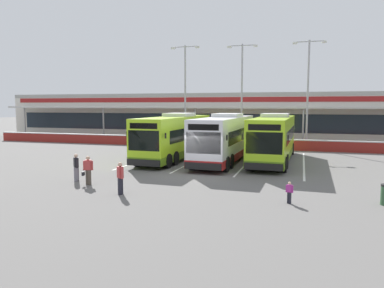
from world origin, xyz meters
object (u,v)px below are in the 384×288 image
(pedestrian_in_dark_coat, at_px, (120,177))
(lamp_post_east, at_px, (308,87))
(coach_bus_leftmost, at_px, (175,137))
(pedestrian_child, at_px, (289,192))
(coach_bus_centre, at_px, (274,139))
(lamp_post_west, at_px, (185,89))
(pedestrian_near_bin, at_px, (76,166))
(lamp_post_centre, at_px, (242,88))
(pedestrian_with_handbag, at_px, (88,170))
(coach_bus_left_centre, at_px, (225,139))

(pedestrian_in_dark_coat, distance_m, lamp_post_east, 25.55)
(coach_bus_leftmost, bearing_deg, pedestrian_child, -50.78)
(pedestrian_child, xyz_separation_m, lamp_post_east, (0.93, 22.58, 5.75))
(coach_bus_centre, bearing_deg, lamp_post_west, 137.53)
(pedestrian_near_bin, relative_size, lamp_post_centre, 0.15)
(coach_bus_leftmost, bearing_deg, pedestrian_in_dark_coat, -83.19)
(pedestrian_child, bearing_deg, coach_bus_centre, 97.53)
(lamp_post_centre, bearing_deg, pedestrian_child, -75.59)
(pedestrian_child, bearing_deg, lamp_post_centre, 104.41)
(lamp_post_east, bearing_deg, lamp_post_centre, 176.09)
(pedestrian_with_handbag, height_order, pedestrian_near_bin, same)
(pedestrian_with_handbag, bearing_deg, lamp_post_west, 93.09)
(lamp_post_west, bearing_deg, coach_bus_left_centre, -57.46)
(pedestrian_in_dark_coat, distance_m, pedestrian_near_bin, 4.51)
(coach_bus_leftmost, height_order, coach_bus_left_centre, same)
(pedestrian_with_handbag, relative_size, lamp_post_east, 0.15)
(coach_bus_leftmost, relative_size, lamp_post_centre, 1.11)
(lamp_post_centre, distance_m, lamp_post_east, 6.87)
(pedestrian_in_dark_coat, relative_size, pedestrian_child, 1.61)
(coach_bus_leftmost, xyz_separation_m, pedestrian_child, (9.63, -11.80, -1.24))
(pedestrian_near_bin, distance_m, lamp_post_east, 25.45)
(coach_bus_centre, relative_size, lamp_post_centre, 1.11)
(coach_bus_left_centre, height_order, coach_bus_centre, same)
(coach_bus_left_centre, relative_size, pedestrian_child, 12.16)
(coach_bus_left_centre, distance_m, pedestrian_near_bin, 12.22)
(coach_bus_centre, bearing_deg, coach_bus_left_centre, -165.61)
(coach_bus_leftmost, xyz_separation_m, lamp_post_west, (-2.45, 10.28, 4.50))
(coach_bus_leftmost, bearing_deg, pedestrian_with_handbag, -96.76)
(coach_bus_leftmost, relative_size, coach_bus_left_centre, 1.00)
(lamp_post_west, bearing_deg, pedestrian_near_bin, -90.12)
(pedestrian_child, bearing_deg, lamp_post_west, 118.70)
(coach_bus_left_centre, distance_m, pedestrian_with_handbag, 12.17)
(coach_bus_leftmost, distance_m, pedestrian_near_bin, 10.71)
(lamp_post_centre, bearing_deg, coach_bus_leftmost, -108.24)
(coach_bus_centre, height_order, lamp_post_centre, lamp_post_centre)
(pedestrian_in_dark_coat, relative_size, lamp_post_west, 0.15)
(coach_bus_centre, bearing_deg, lamp_post_centre, 112.08)
(pedestrian_child, distance_m, lamp_post_east, 23.32)
(pedestrian_child, bearing_deg, pedestrian_near_bin, 173.32)
(coach_bus_centre, bearing_deg, pedestrian_child, -82.47)
(pedestrian_with_handbag, xyz_separation_m, pedestrian_child, (10.94, -0.79, -0.32))
(coach_bus_leftmost, xyz_separation_m, pedestrian_with_handbag, (-1.31, -11.01, -0.93))
(pedestrian_in_dark_coat, bearing_deg, coach_bus_left_centre, 77.32)
(lamp_post_centre, bearing_deg, lamp_post_west, -171.04)
(coach_bus_left_centre, bearing_deg, lamp_post_east, 60.16)
(coach_bus_leftmost, bearing_deg, pedestrian_near_bin, -103.52)
(pedestrian_with_handbag, relative_size, lamp_post_centre, 0.15)
(pedestrian_with_handbag, height_order, lamp_post_east, lamp_post_east)
(pedestrian_child, height_order, lamp_post_west, lamp_post_west)
(pedestrian_in_dark_coat, xyz_separation_m, pedestrian_child, (8.14, 0.68, -0.33))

